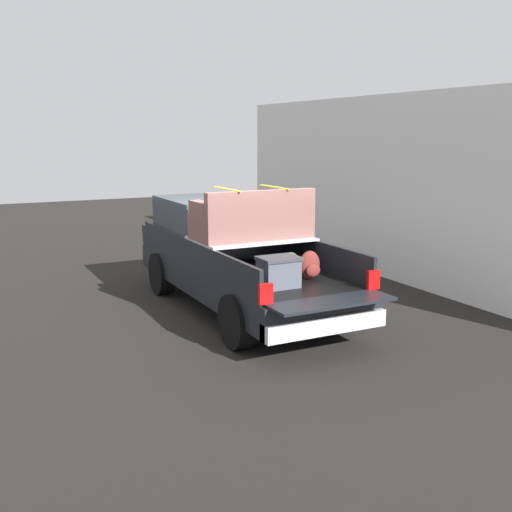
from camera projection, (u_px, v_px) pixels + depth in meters
name	position (u px, v px, depth m)	size (l,w,h in m)	color
ground_plane	(241.00, 310.00, 10.97)	(40.00, 40.00, 0.00)	black
pickup_truck	(232.00, 253.00, 11.11)	(6.05, 2.06, 2.23)	black
building_facade	(389.00, 187.00, 13.32)	(11.91, 0.36, 3.93)	white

